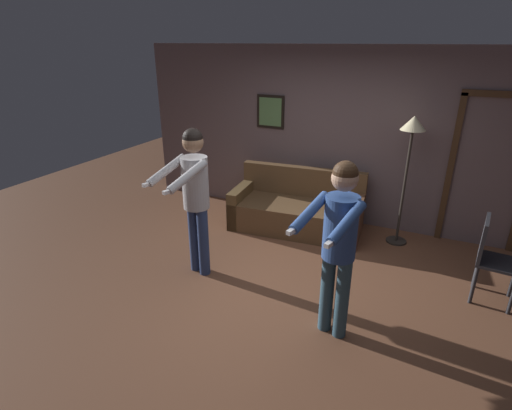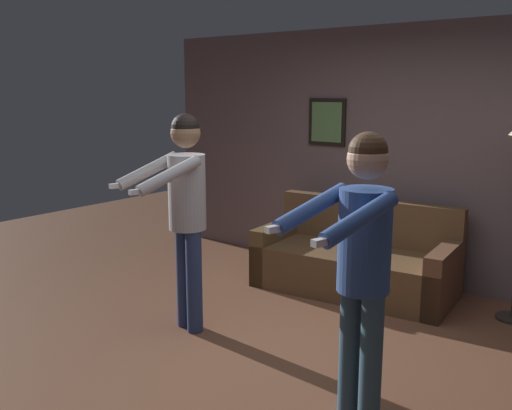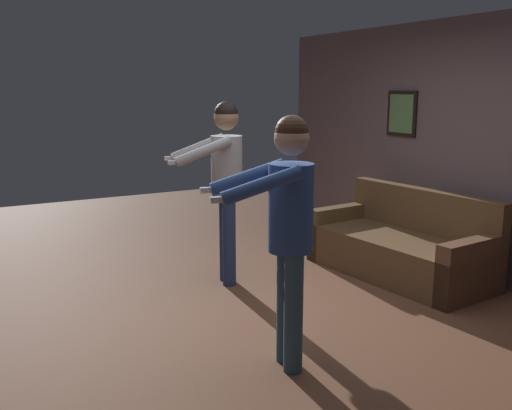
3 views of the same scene
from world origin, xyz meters
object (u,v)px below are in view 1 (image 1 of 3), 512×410
at_px(person_standing_left, 194,189).
at_px(person_standing_right, 339,236).
at_px(torchiere_lamp, 411,140).
at_px(couch, 297,211).
at_px(dining_chair_distant, 491,255).

distance_m(person_standing_left, person_standing_right, 1.81).
bearing_deg(person_standing_right, torchiere_lamp, 81.68).
distance_m(couch, person_standing_right, 2.48).
distance_m(couch, dining_chair_distant, 2.60).
xyz_separation_m(person_standing_right, dining_chair_distant, (1.36, 1.28, -0.53)).
bearing_deg(person_standing_right, person_standing_left, 167.49).
distance_m(person_standing_right, dining_chair_distant, 1.94).
height_order(couch, torchiere_lamp, torchiere_lamp).
bearing_deg(couch, dining_chair_distant, -17.95).
bearing_deg(person_standing_left, person_standing_right, -12.51).
xyz_separation_m(person_standing_left, dining_chair_distant, (3.12, 0.89, -0.56)).
bearing_deg(dining_chair_distant, person_standing_left, -164.09).
height_order(person_standing_right, dining_chair_distant, person_standing_right).
distance_m(torchiere_lamp, person_standing_left, 2.83).
distance_m(couch, person_standing_left, 1.98).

